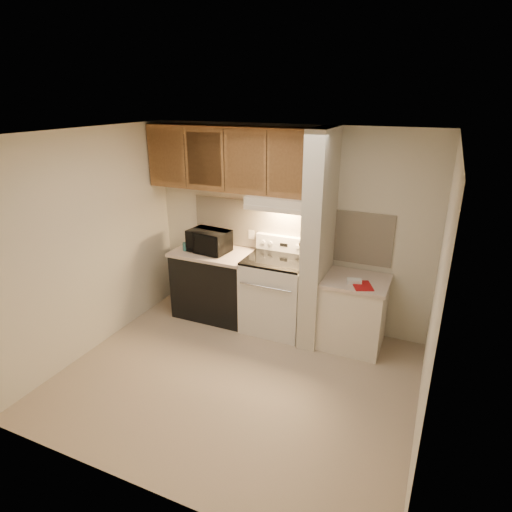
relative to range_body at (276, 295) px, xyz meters
The scene contains 50 objects.
floor 1.24m from the range_body, 90.00° to the right, with size 3.60×3.60×0.00m, color tan.
ceiling 2.34m from the range_body, 90.00° to the right, with size 3.60×3.60×0.00m, color white.
wall_back 0.86m from the range_body, 90.00° to the left, with size 3.60×0.02×2.50m, color beige.
wall_left 2.28m from the range_body, 147.31° to the right, with size 0.02×3.00×2.50m, color beige.
wall_right 2.28m from the range_body, 32.69° to the right, with size 0.02×3.00×2.50m, color beige.
backsplash 0.84m from the range_body, 90.00° to the left, with size 2.60×0.02×0.63m, color #FAE8CC.
range_body is the anchor object (origin of this frame).
oven_window 0.32m from the range_body, 90.00° to the right, with size 0.50×0.01×0.30m, color black.
oven_handle 0.44m from the range_body, 90.00° to the right, with size 0.02×0.02×0.65m, color silver.
cooktop 0.48m from the range_body, ahead, with size 0.74×0.64×0.03m, color black.
range_backguard 0.66m from the range_body, 90.00° to the left, with size 0.76×0.08×0.20m, color silver.
range_display 0.64m from the range_body, 90.00° to the left, with size 0.10×0.01×0.04m, color black.
range_knob_left_outer 0.70m from the range_body, 139.40° to the left, with size 0.05×0.05×0.02m, color silver.
range_knob_left_inner 0.66m from the range_body, 126.87° to the left, with size 0.05×0.05×0.02m, color silver.
range_knob_right_inner 0.66m from the range_body, 53.13° to the left, with size 0.05×0.05×0.02m, color silver.
range_knob_right_outer 0.70m from the range_body, 40.60° to the left, with size 0.05×0.05×0.02m, color silver.
dishwasher_front 0.88m from the range_body, behind, with size 1.00×0.63×0.87m, color black.
left_countertop 0.98m from the range_body, behind, with size 1.04×0.67×0.04m, color beige.
spoon_rest 0.96m from the range_body, 165.54° to the left, with size 0.20×0.06×0.01m, color black.
teal_jar 1.33m from the range_body, behind, with size 0.09×0.09×0.10m, color #2B666C.
outlet 0.86m from the range_body, 146.31° to the left, with size 0.08×0.01×0.12m, color silver.
microwave 1.10m from the range_body, behind, with size 0.51×0.35×0.28m, color black.
partition_pillar 0.94m from the range_body, ahead, with size 0.22×0.70×2.50m, color beige.
pillar_trim 0.93m from the range_body, ahead, with size 0.01×0.70×0.04m, color brown.
knife_strip 0.95m from the range_body, ahead, with size 0.02×0.42×0.04m, color black.
knife_blade_a 0.88m from the range_body, 30.43° to the right, with size 0.01×0.04×0.16m, color silver.
knife_handle_a 1.01m from the range_body, 28.80° to the right, with size 0.02×0.02×0.10m, color black.
knife_blade_b 0.85m from the range_body, 19.55° to the right, with size 0.01×0.04×0.18m, color silver.
knife_handle_b 0.99m from the range_body, 20.72° to the right, with size 0.02×0.02×0.10m, color black.
knife_blade_c 0.83m from the range_body, 10.07° to the right, with size 0.01×0.04×0.20m, color silver.
knife_handle_c 0.99m from the range_body, ahead, with size 0.02×0.02×0.10m, color black.
knife_blade_d 0.85m from the range_body, ahead, with size 0.01×0.04×0.16m, color silver.
knife_handle_d 0.99m from the range_body, ahead, with size 0.02×0.02×0.10m, color black.
knife_blade_e 0.84m from the range_body, 14.49° to the left, with size 0.01×0.04×0.18m, color silver.
knife_handle_e 0.99m from the range_body, 15.80° to the left, with size 0.02×0.02×0.10m, color black.
oven_mitt 0.87m from the range_body, 23.58° to the left, with size 0.03×0.10×0.25m, color gray.
right_cab_base 0.97m from the range_body, ahead, with size 0.70×0.60×0.81m, color silver.
right_countertop 1.04m from the range_body, ahead, with size 0.74×0.64×0.04m, color beige.
red_folder 1.15m from the range_body, ahead, with size 0.20×0.27×0.01m, color #AC1113.
white_box 1.06m from the range_body, ahead, with size 0.16×0.10×0.04m, color white.
range_hood 1.17m from the range_body, 90.00° to the left, with size 0.78×0.44×0.15m, color silver.
hood_lip 1.12m from the range_body, 90.00° to the right, with size 0.78×0.04×0.06m, color silver.
upper_cabinets 1.77m from the range_body, 166.16° to the left, with size 2.18×0.33×0.77m, color brown.
cab_door_a 2.22m from the range_body, behind, with size 0.46×0.01×0.63m, color brown.
cab_gap_a 2.04m from the range_body, behind, with size 0.01×0.01×0.73m, color black.
cab_door_b 1.89m from the range_body, behind, with size 0.46×0.01×0.63m, color brown.
cab_gap_b 1.77m from the range_body, behind, with size 0.01×0.01×0.73m, color black.
cab_door_c 1.68m from the range_body, behind, with size 0.46×0.01×0.63m, color brown.
cab_gap_c 1.63m from the range_body, behind, with size 0.01×0.01×0.73m, color black.
cab_door_d 1.63m from the range_body, ahead, with size 0.46×0.01×0.63m, color brown.
Camera 1 is at (1.72, -3.37, 2.82)m, focal length 30.00 mm.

